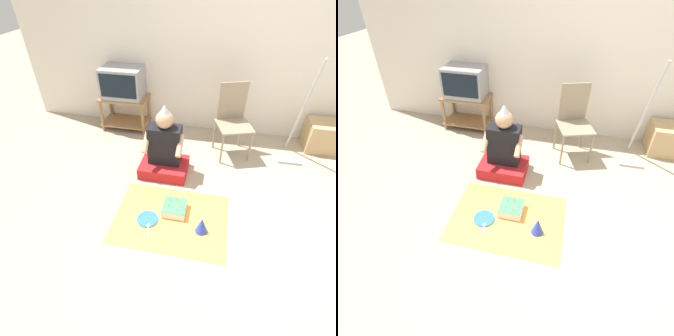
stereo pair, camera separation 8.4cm
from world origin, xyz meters
The scene contains 13 objects.
ground_plane centered at (0.00, 0.00, 0.00)m, with size 16.00×16.00×0.00m, color tan.
wall_back centered at (0.00, 1.95, 1.27)m, with size 6.40×0.06×2.55m.
tv_stand centered at (-1.68, 1.71, 0.29)m, with size 0.68×0.41×0.48m.
tv centered at (-1.68, 1.72, 0.69)m, with size 0.56×0.39×0.41m.
folding_chair centered at (-0.15, 1.38, 0.50)m, with size 0.51×0.50×0.90m.
cardboard_box_stack centered at (1.13, 1.69, 0.19)m, with size 0.56×0.39×0.38m.
dust_mop centered at (0.63, 1.36, 0.38)m, with size 0.28×0.40×1.27m.
person_seated centered at (-0.89, 0.78, 0.28)m, with size 0.55×0.42×0.86m.
party_cloth centered at (-0.66, 0.05, 0.00)m, with size 1.11×0.83×0.01m.
birthday_cake centered at (-0.65, 0.15, 0.05)m, with size 0.23×0.23×0.15m.
party_hat_blue centered at (-0.35, -0.04, 0.09)m, with size 0.12×0.12×0.17m.
paper_plate centered at (-0.89, -0.01, 0.01)m, with size 0.21×0.21×0.01m.
plastic_spoon_near centered at (-0.85, -0.10, 0.01)m, with size 0.06×0.14×0.01m.
Camera 1 is at (-0.34, -1.64, 2.01)m, focal length 28.00 mm.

